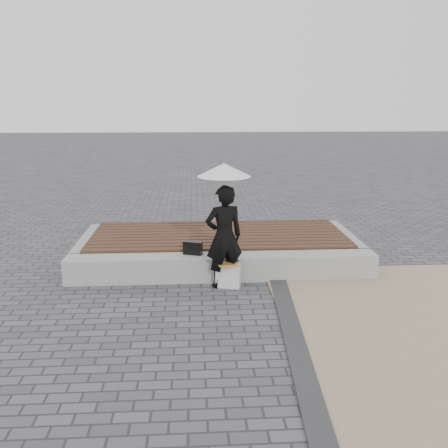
{
  "coord_description": "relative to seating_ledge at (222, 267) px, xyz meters",
  "views": [
    {
      "loc": [
        -0.44,
        -6.02,
        2.82
      ],
      "look_at": [
        0.01,
        1.25,
        1.0
      ],
      "focal_mm": 39.87,
      "sensor_mm": 36.0,
      "label": 1
    }
  ],
  "objects": [
    {
      "name": "ground",
      "position": [
        0.0,
        -1.6,
        -0.2
      ],
      "size": [
        80.0,
        80.0,
        0.0
      ],
      "primitive_type": "plane",
      "color": "#525358",
      "rests_on": "ground"
    },
    {
      "name": "edging_band",
      "position": [
        0.75,
        -2.1,
        -0.18
      ],
      "size": [
        0.61,
        5.2,
        0.04
      ],
      "primitive_type": "cube",
      "rotation": [
        0.0,
        0.0,
        -0.07
      ],
      "color": "#333336",
      "rests_on": "ground"
    },
    {
      "name": "seating_ledge",
      "position": [
        0.0,
        0.0,
        0.0
      ],
      "size": [
        5.0,
        0.45,
        0.4
      ],
      "primitive_type": "cube",
      "color": "#A9AAA4",
      "rests_on": "ground"
    },
    {
      "name": "timber_platform",
      "position": [
        0.0,
        1.2,
        0.0
      ],
      "size": [
        5.0,
        2.0,
        0.4
      ],
      "primitive_type": "cube",
      "color": "gray",
      "rests_on": "ground"
    },
    {
      "name": "timber_decking",
      "position": [
        0.0,
        1.2,
        0.22
      ],
      "size": [
        4.6,
        2.0,
        0.04
      ],
      "primitive_type": null,
      "color": "brown",
      "rests_on": "timber_platform"
    },
    {
      "name": "woman",
      "position": [
        0.01,
        -0.35,
        0.6
      ],
      "size": [
        0.66,
        0.52,
        1.6
      ],
      "primitive_type": "imported",
      "rotation": [
        0.0,
        0.0,
        3.39
      ],
      "color": "black",
      "rests_on": "ground"
    },
    {
      "name": "parasol",
      "position": [
        0.01,
        -0.35,
        1.62
      ],
      "size": [
        0.79,
        0.79,
        1.02
      ],
      "rotation": [
        0.0,
        0.0,
        -0.15
      ],
      "color": "#A8A8AC",
      "rests_on": "ground"
    },
    {
      "name": "handbag",
      "position": [
        -0.47,
        0.06,
        0.31
      ],
      "size": [
        0.32,
        0.21,
        0.22
      ],
      "primitive_type": "cube",
      "rotation": [
        0.0,
        0.0,
        -0.34
      ],
      "color": "black",
      "rests_on": "seating_ledge"
    },
    {
      "name": "canvas_tote",
      "position": [
        0.07,
        -0.4,
        -0.01
      ],
      "size": [
        0.39,
        0.24,
        0.39
      ],
      "primitive_type": "cube",
      "rotation": [
        0.0,
        0.0,
        -0.25
      ],
      "color": "silver",
      "rests_on": "ground"
    },
    {
      "name": "magazine",
      "position": [
        0.07,
        -0.45,
        0.19
      ],
      "size": [
        0.34,
        0.27,
        0.01
      ],
      "primitive_type": "cube",
      "rotation": [
        0.0,
        0.0,
        0.13
      ],
      "color": "#D93840",
      "rests_on": "canvas_tote"
    }
  ]
}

